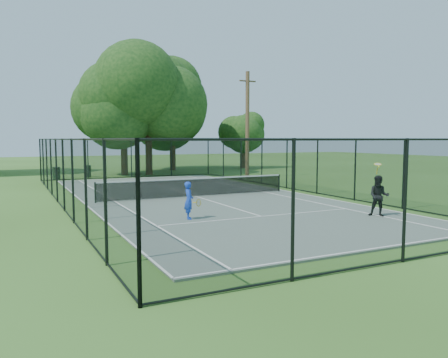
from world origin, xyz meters
name	(u,v)px	position (x,y,z in m)	size (l,w,h in m)	color
ground	(196,198)	(0.00, 0.00, 0.00)	(120.00, 120.00, 0.00)	#32551D
tennis_court	(196,197)	(0.00, 0.00, 0.03)	(11.00, 24.00, 0.06)	slate
tennis_net	(196,186)	(0.00, 0.00, 0.58)	(10.08, 0.08, 0.95)	black
fence	(196,168)	(0.00, 0.00, 1.50)	(13.10, 26.10, 3.00)	black
tree_near_left	(123,107)	(0.18, 16.04, 5.63)	(7.02, 7.02, 9.16)	#332114
tree_near_mid	(148,103)	(2.00, 15.04, 5.93)	(7.35, 7.35, 9.62)	#332114
tree_near_right	(172,108)	(5.61, 19.31, 5.94)	(6.77, 6.77, 9.34)	#332114
tree_far_right	(243,136)	(13.13, 19.08, 3.32)	(4.07, 4.07, 5.38)	#332114
trash_bin_left	(56,173)	(-5.39, 13.85, 0.47)	(0.58, 0.58, 0.92)	black
trash_bin_right	(87,171)	(-3.02, 14.87, 0.47)	(0.58, 0.58, 0.94)	black
utility_pole	(247,124)	(8.01, 9.00, 4.11)	(1.40, 0.30, 8.09)	#4C3823
player_blue	(189,200)	(-2.65, -5.66, 0.75)	(0.80, 0.56, 1.37)	blue
player_black	(379,196)	(4.00, -8.30, 0.84)	(0.96, 1.01, 2.02)	black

